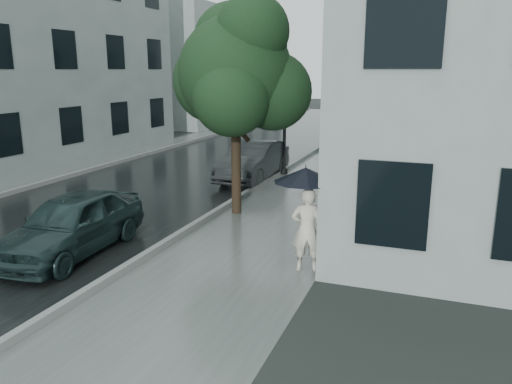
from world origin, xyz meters
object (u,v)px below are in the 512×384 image
at_px(street_tree, 237,72).
at_px(car_near, 72,224).
at_px(lamp_post, 281,98).
at_px(car_far, 253,161).
at_px(pedestrian, 307,230).

distance_m(street_tree, car_near, 5.62).
relative_size(lamp_post, car_far, 1.21).
xyz_separation_m(pedestrian, street_tree, (-2.81, 3.36, 2.94)).
relative_size(lamp_post, car_near, 1.29).
bearing_deg(car_near, street_tree, 60.61).
bearing_deg(car_far, lamp_post, 65.98).
xyz_separation_m(car_near, car_far, (1.01, 8.24, 0.02)).
bearing_deg(car_near, lamp_post, 77.74).
distance_m(car_near, car_far, 8.31).
xyz_separation_m(lamp_post, car_near, (-1.60, -9.54, -2.17)).
height_order(lamp_post, car_near, lamp_post).
distance_m(pedestrian, car_near, 4.98).
xyz_separation_m(street_tree, car_near, (-2.09, -4.17, -3.12)).
xyz_separation_m(pedestrian, car_near, (-4.91, -0.82, -0.18)).
relative_size(pedestrian, lamp_post, 0.34).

